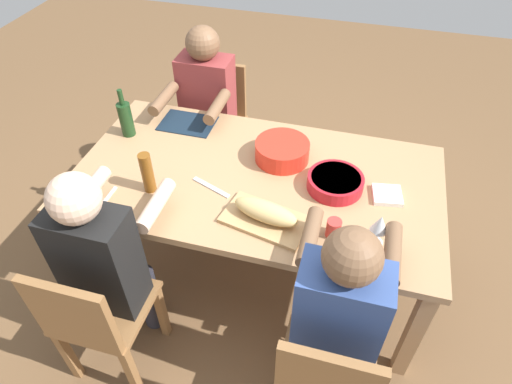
{
  "coord_description": "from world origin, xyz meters",
  "views": [
    {
      "loc": [
        0.46,
        -1.67,
        2.26
      ],
      "look_at": [
        0.0,
        0.0,
        0.63
      ],
      "focal_mm": 31.06,
      "sensor_mm": 36.0,
      "label": 1
    }
  ],
  "objects_px": {
    "diner_near_right": "(339,311)",
    "diner_far_left": "(205,104)",
    "chair_far_left": "(217,117)",
    "cup_near_right": "(333,228)",
    "serving_bowl_greens": "(282,150)",
    "wine_glass": "(380,225)",
    "dining_table": "(256,187)",
    "napkin_stack": "(387,195)",
    "chair_near_left": "(95,317)",
    "serving_bowl_pasta": "(335,182)",
    "wine_bottle": "(126,118)",
    "cutting_board": "(266,220)",
    "diner_near_left": "(104,256)",
    "bread_loaf": "(266,212)",
    "chair_near_right": "(326,378)",
    "beer_bottle": "(147,173)"
  },
  "relations": [
    {
      "from": "dining_table",
      "to": "serving_bowl_pasta",
      "type": "bearing_deg",
      "value": 3.22
    },
    {
      "from": "diner_near_left",
      "to": "chair_far_left",
      "type": "distance_m",
      "value": 1.51
    },
    {
      "from": "diner_near_right",
      "to": "wine_bottle",
      "type": "bearing_deg",
      "value": 148.39
    },
    {
      "from": "cutting_board",
      "to": "wine_bottle",
      "type": "xyz_separation_m",
      "value": [
        -0.94,
        0.46,
        0.1
      ]
    },
    {
      "from": "chair_far_left",
      "to": "cup_near_right",
      "type": "height_order",
      "value": "chair_far_left"
    },
    {
      "from": "cutting_board",
      "to": "diner_near_left",
      "type": "bearing_deg",
      "value": -151.2
    },
    {
      "from": "beer_bottle",
      "to": "wine_bottle",
      "type": "bearing_deg",
      "value": 128.92
    },
    {
      "from": "dining_table",
      "to": "napkin_stack",
      "type": "height_order",
      "value": "napkin_stack"
    },
    {
      "from": "diner_near_left",
      "to": "wine_bottle",
      "type": "relative_size",
      "value": 4.14
    },
    {
      "from": "chair_near_left",
      "to": "serving_bowl_pasta",
      "type": "height_order",
      "value": "chair_near_left"
    },
    {
      "from": "bread_loaf",
      "to": "diner_near_left",
      "type": "bearing_deg",
      "value": -151.2
    },
    {
      "from": "chair_near_right",
      "to": "napkin_stack",
      "type": "bearing_deg",
      "value": 80.63
    },
    {
      "from": "cup_near_right",
      "to": "wine_bottle",
      "type": "bearing_deg",
      "value": 159.59
    },
    {
      "from": "chair_near_left",
      "to": "cup_near_right",
      "type": "distance_m",
      "value": 1.15
    },
    {
      "from": "wine_bottle",
      "to": "wine_glass",
      "type": "xyz_separation_m",
      "value": [
        1.44,
        -0.46,
        0.01
      ]
    },
    {
      "from": "serving_bowl_pasta",
      "to": "wine_glass",
      "type": "relative_size",
      "value": 1.7
    },
    {
      "from": "diner_near_left",
      "to": "serving_bowl_pasta",
      "type": "height_order",
      "value": "diner_near_left"
    },
    {
      "from": "bread_loaf",
      "to": "cup_near_right",
      "type": "relative_size",
      "value": 3.48
    },
    {
      "from": "chair_near_left",
      "to": "chair_far_left",
      "type": "relative_size",
      "value": 1.0
    },
    {
      "from": "dining_table",
      "to": "diner_near_left",
      "type": "height_order",
      "value": "diner_near_left"
    },
    {
      "from": "diner_far_left",
      "to": "wine_bottle",
      "type": "relative_size",
      "value": 4.14
    },
    {
      "from": "cutting_board",
      "to": "wine_bottle",
      "type": "height_order",
      "value": "wine_bottle"
    },
    {
      "from": "dining_table",
      "to": "cutting_board",
      "type": "relative_size",
      "value": 4.76
    },
    {
      "from": "diner_near_left",
      "to": "napkin_stack",
      "type": "xyz_separation_m",
      "value": [
        1.19,
        0.68,
        0.05
      ]
    },
    {
      "from": "diner_near_left",
      "to": "cup_near_right",
      "type": "relative_size",
      "value": 13.06
    },
    {
      "from": "chair_near_left",
      "to": "cup_near_right",
      "type": "bearing_deg",
      "value": 29.18
    },
    {
      "from": "diner_far_left",
      "to": "beer_bottle",
      "type": "relative_size",
      "value": 5.45
    },
    {
      "from": "serving_bowl_pasta",
      "to": "bread_loaf",
      "type": "bearing_deg",
      "value": -131.13
    },
    {
      "from": "diner_near_right",
      "to": "diner_far_left",
      "type": "relative_size",
      "value": 1.0
    },
    {
      "from": "chair_far_left",
      "to": "diner_far_left",
      "type": "relative_size",
      "value": 0.71
    },
    {
      "from": "serving_bowl_pasta",
      "to": "wine_bottle",
      "type": "bearing_deg",
      "value": 173.2
    },
    {
      "from": "chair_near_right",
      "to": "cutting_board",
      "type": "relative_size",
      "value": 2.12
    },
    {
      "from": "dining_table",
      "to": "diner_far_left",
      "type": "xyz_separation_m",
      "value": [
        -0.52,
        0.65,
        0.03
      ]
    },
    {
      "from": "diner_far_left",
      "to": "serving_bowl_pasta",
      "type": "distance_m",
      "value": 1.13
    },
    {
      "from": "wine_bottle",
      "to": "cup_near_right",
      "type": "bearing_deg",
      "value": -20.41
    },
    {
      "from": "diner_near_right",
      "to": "napkin_stack",
      "type": "xyz_separation_m",
      "value": [
        0.14,
        0.68,
        0.05
      ]
    },
    {
      "from": "dining_table",
      "to": "diner_near_right",
      "type": "height_order",
      "value": "diner_near_right"
    },
    {
      "from": "serving_bowl_pasta",
      "to": "napkin_stack",
      "type": "relative_size",
      "value": 2.02
    },
    {
      "from": "serving_bowl_pasta",
      "to": "bread_loaf",
      "type": "xyz_separation_m",
      "value": [
        -0.28,
        -0.32,
        0.02
      ]
    },
    {
      "from": "napkin_stack",
      "to": "chair_near_left",
      "type": "bearing_deg",
      "value": -144.08
    },
    {
      "from": "diner_near_left",
      "to": "bread_loaf",
      "type": "bearing_deg",
      "value": 28.8
    },
    {
      "from": "cutting_board",
      "to": "bread_loaf",
      "type": "xyz_separation_m",
      "value": [
        0.0,
        0.0,
        0.06
      ]
    },
    {
      "from": "chair_near_left",
      "to": "wine_bottle",
      "type": "distance_m",
      "value": 1.11
    },
    {
      "from": "diner_near_right",
      "to": "serving_bowl_greens",
      "type": "height_order",
      "value": "diner_near_right"
    },
    {
      "from": "chair_far_left",
      "to": "diner_far_left",
      "type": "distance_m",
      "value": 0.28
    },
    {
      "from": "beer_bottle",
      "to": "wine_glass",
      "type": "distance_m",
      "value": 1.12
    },
    {
      "from": "chair_far_left",
      "to": "diner_far_left",
      "type": "height_order",
      "value": "diner_far_left"
    },
    {
      "from": "chair_far_left",
      "to": "diner_near_left",
      "type": "bearing_deg",
      "value": -90.0
    },
    {
      "from": "chair_near_left",
      "to": "bread_loaf",
      "type": "bearing_deg",
      "value": 39.74
    },
    {
      "from": "serving_bowl_greens",
      "to": "wine_glass",
      "type": "relative_size",
      "value": 1.76
    }
  ]
}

